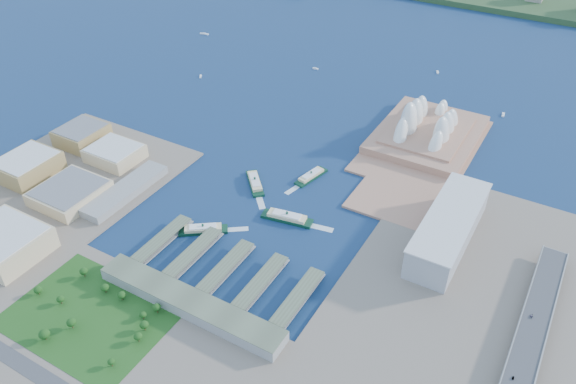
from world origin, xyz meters
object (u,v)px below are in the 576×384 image
Objects in this scene: ferry_a at (255,181)px; car_b at (513,378)px; ferry_d at (287,216)px; opera_house at (430,119)px; toaster_building at (449,229)px; ferry_b at (311,175)px; ferry_c at (203,228)px; car_c at (532,316)px.

ferry_a is 366.94m from car_b.
ferry_d is at bearing -72.93° from ferry_a.
ferry_d is (69.39, -39.90, 0.41)m from ferry_a.
opera_house is 3.27× the size of ferry_a.
ferry_a is (-238.56, -12.14, -15.29)m from toaster_building.
opera_house is 260.37m from ferry_a.
ferry_a is at bearing -125.65° from ferry_b.
toaster_building is 3.07× the size of ferry_b.
ferry_c is at bearing -154.01° from toaster_building.
car_c reaches higher than ferry_c.
ferry_c is 95.50m from ferry_d.
ferry_c reaches higher than ferry_b.
ferry_d reaches higher than ferry_b.
opera_house is at bearing -61.16° from ferry_c.
ferry_b is 0.93× the size of ferry_c.
car_c is (191.00, -275.71, -16.44)m from opera_house.
ferry_c is at bearing 122.93° from ferry_d.
toaster_building is 181.61m from car_b.
car_c is at bearing -53.64° from ferry_a.
ferry_d is 16.09× the size of car_b.
car_b is at bearing -131.63° from ferry_c.
ferry_c is (-54.56, -152.32, 0.35)m from ferry_b.
ferry_a is 14.91× the size of car_b.
ferry_b is at bearing 169.10° from toaster_building.
ferry_a is 11.22× the size of car_c.
car_c is at bearing -8.58° from ferry_b.
ferry_d reaches higher than ferry_a.
toaster_building is at bearing -40.12° from ferry_a.
ferry_c is at bearing 6.87° from car_c.
opera_house is 1.16× the size of toaster_building.
car_b is (285.87, -186.46, 10.68)m from ferry_b.
ferry_c is (-149.43, -316.72, -26.87)m from opera_house.
car_c reaches higher than ferry_b.
ferry_d is (-79.16, -252.04, -26.38)m from opera_house.
ferry_b is 0.85× the size of ferry_d.
ferry_b is at bearing 0.46° from ferry_d.
car_b is (270.16, -98.82, 9.84)m from ferry_d.
opera_house reaches higher than ferry_b.
toaster_building is 239.35m from ferry_a.
ferry_d is at bearing -67.14° from ferry_b.
car_b is 0.75× the size of car_c.
ferry_d is at bearing -20.09° from car_b.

